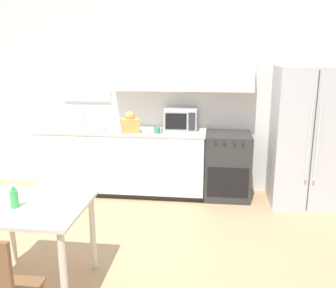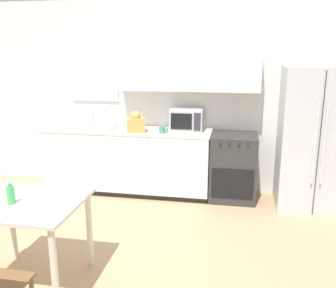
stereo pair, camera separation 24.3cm
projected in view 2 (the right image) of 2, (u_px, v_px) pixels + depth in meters
The scene contains 11 objects.
ground_plane at pixel (117, 254), 3.79m from camera, with size 12.00×12.00×0.00m, color tan.
wall_back at pixel (162, 92), 5.37m from camera, with size 12.00×0.38×2.70m.
kitchen_counter at pixel (128, 160), 5.38m from camera, with size 2.38×0.64×0.93m.
oven_range at pixel (233, 167), 5.13m from camera, with size 0.62×0.61×0.91m.
refrigerator at pixel (313, 139), 4.78m from camera, with size 0.84×0.77×1.82m.
kitchen_sink at pixel (89, 127), 5.38m from camera, with size 0.74×0.40×0.21m.
microwave at pixel (187, 119), 5.19m from camera, with size 0.45×0.35×0.30m.
coffee_mug at pixel (163, 130), 5.01m from camera, with size 0.11×0.08×0.09m.
grocery_bag_0 at pixel (136, 123), 5.08m from camera, with size 0.29×0.27×0.28m.
dining_table at pixel (28, 215), 3.19m from camera, with size 0.92×0.81×0.77m.
drink_bottle at pixel (11, 194), 3.09m from camera, with size 0.07×0.07×0.20m.
Camera 2 is at (1.13, -3.25, 2.01)m, focal length 40.00 mm.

